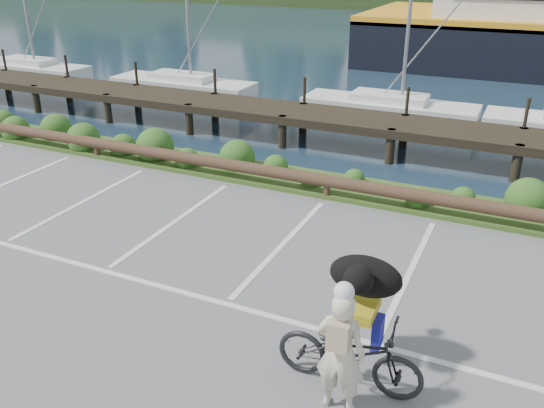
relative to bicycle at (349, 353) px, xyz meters
The scene contains 6 objects.
ground 2.90m from the bicycle, 150.40° to the left, with size 72.00×72.00×0.00m, color #5D5D5F.
vegetation_strip 7.16m from the bicycle, 110.26° to the left, with size 34.00×1.60×0.10m, color #3D5B21.
log_rail 6.52m from the bicycle, 112.40° to the left, with size 32.00×0.30×0.60m, color #443021, non-canonical shape.
bicycle is the anchor object (origin of this frame).
cyclist 0.59m from the bicycle, 88.09° to the right, with size 0.64×0.42×1.76m, color beige.
dog 1.06m from the bicycle, 91.91° to the left, with size 1.04×0.51×0.60m, color black.
Camera 1 is at (4.16, -7.54, 5.52)m, focal length 38.00 mm.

